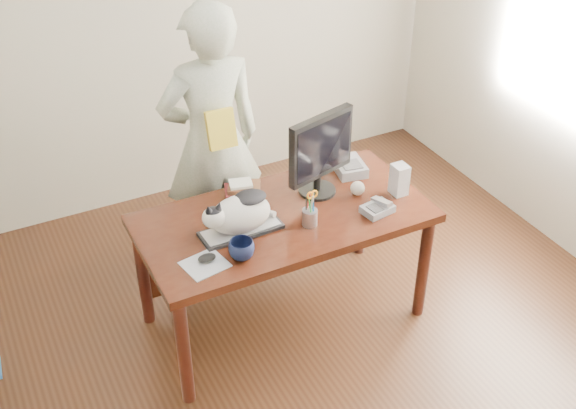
% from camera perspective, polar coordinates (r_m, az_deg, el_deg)
% --- Properties ---
extents(room, '(4.50, 4.50, 4.50)m').
position_cam_1_polar(room, '(3.19, 4.49, 2.43)').
color(room, black).
rests_on(room, ground).
extents(desk, '(1.60, 0.80, 0.75)m').
position_cam_1_polar(desk, '(4.10, -0.82, -1.95)').
color(desk, black).
rests_on(desk, ground).
extents(keyboard, '(0.45, 0.18, 0.03)m').
position_cam_1_polar(keyboard, '(3.83, -3.73, -2.02)').
color(keyboard, black).
rests_on(keyboard, desk).
extents(cat, '(0.43, 0.23, 0.25)m').
position_cam_1_polar(cat, '(3.76, -3.97, -0.70)').
color(cat, silver).
rests_on(cat, keyboard).
extents(monitor, '(0.44, 0.26, 0.49)m').
position_cam_1_polar(monitor, '(3.99, 2.59, 4.26)').
color(monitor, black).
rests_on(monitor, desk).
extents(pen_cup, '(0.09, 0.09, 0.21)m').
position_cam_1_polar(pen_cup, '(3.85, 1.74, -0.87)').
color(pen_cup, '#97979D').
rests_on(pen_cup, desk).
extents(mousepad, '(0.24, 0.22, 0.00)m').
position_cam_1_polar(mousepad, '(3.63, -6.58, -4.72)').
color(mousepad, '#B0B6BD').
rests_on(mousepad, desk).
extents(mouse, '(0.10, 0.08, 0.04)m').
position_cam_1_polar(mouse, '(3.64, -6.43, -4.21)').
color(mouse, black).
rests_on(mouse, mousepad).
extents(coffee_mug, '(0.17, 0.17, 0.10)m').
position_cam_1_polar(coffee_mug, '(3.63, -3.69, -3.58)').
color(coffee_mug, black).
rests_on(coffee_mug, desk).
extents(phone, '(0.18, 0.16, 0.08)m').
position_cam_1_polar(phone, '(3.99, 7.11, -0.29)').
color(phone, slate).
rests_on(phone, desk).
extents(speaker, '(0.08, 0.09, 0.18)m').
position_cam_1_polar(speaker, '(4.13, 8.79, 1.96)').
color(speaker, '#ADACAF').
rests_on(speaker, desk).
extents(baseball, '(0.08, 0.08, 0.08)m').
position_cam_1_polar(baseball, '(4.12, 5.52, 1.29)').
color(baseball, beige).
rests_on(baseball, desk).
extents(book_stack, '(0.24, 0.21, 0.08)m').
position_cam_1_polar(book_stack, '(4.12, -3.58, 1.26)').
color(book_stack, '#531619').
rests_on(book_stack, desk).
extents(calculator, '(0.20, 0.25, 0.07)m').
position_cam_1_polar(calculator, '(4.33, 4.85, 3.00)').
color(calculator, slate).
rests_on(calculator, desk).
extents(person, '(0.65, 0.44, 1.76)m').
position_cam_1_polar(person, '(4.40, -6.05, 4.93)').
color(person, silver).
rests_on(person, ground).
extents(held_book, '(0.17, 0.10, 0.23)m').
position_cam_1_polar(held_book, '(4.18, -5.31, 5.96)').
color(held_book, gold).
rests_on(held_book, person).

